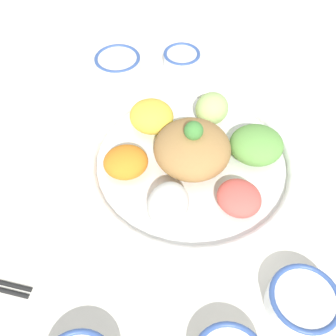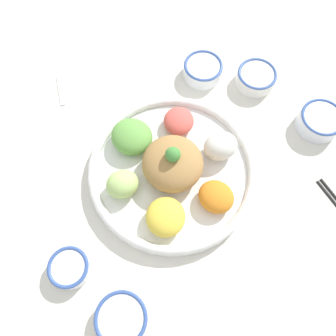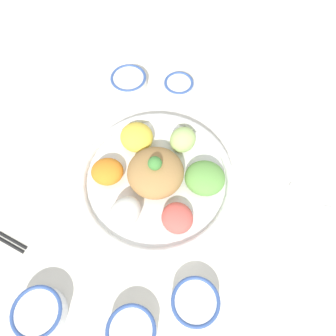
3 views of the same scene
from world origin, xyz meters
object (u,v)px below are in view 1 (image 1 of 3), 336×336
Objects in this scene: salad_platter at (192,158)px; sauce_bowl_dark at (303,301)px; sauce_bowl_red at (183,59)px; sauce_bowl_far at (118,63)px.

salad_platter reaches higher than sauce_bowl_dark.
salad_platter reaches higher than sauce_bowl_red.
salad_platter is 4.56× the size of sauce_bowl_red.
salad_platter is 3.79× the size of sauce_bowl_dark.
sauce_bowl_dark is at bearing -163.00° from sauce_bowl_red.
salad_platter reaches higher than sauce_bowl_far.
salad_platter is at bearing 31.39° from sauce_bowl_dark.
sauce_bowl_dark is (-0.24, -0.15, -0.01)m from salad_platter.
salad_platter is 0.31m from sauce_bowl_far.
sauce_bowl_red and sauce_bowl_far have the same top height.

